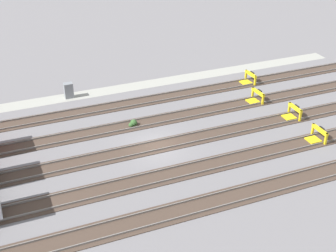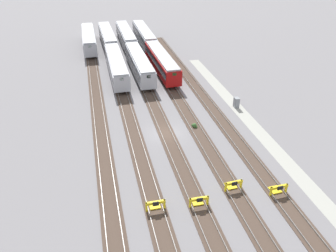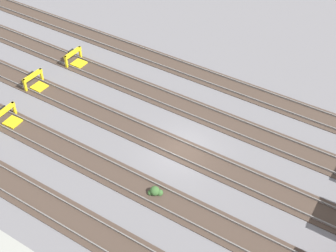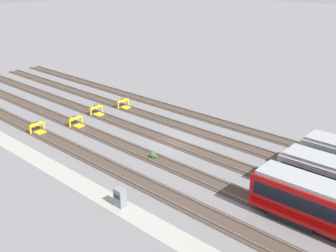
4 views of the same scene
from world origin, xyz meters
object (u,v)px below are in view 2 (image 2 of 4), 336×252
object	(u,v)px
subway_car_back_row_centre	(116,66)
bumper_stop_nearest_track	(277,189)
subway_car_front_row_rightmost	(126,36)
bumper_stop_far_inner_track	(155,204)
bumper_stop_middle_track	(198,201)
electrical_cabinet	(236,102)
bumper_stop_near_inner_track	(232,185)
subway_car_back_row_leftmost	(108,38)
weed_clump	(194,126)
subway_car_front_row_right_inner	(139,64)
subway_car_front_row_left_inner	(144,36)
subway_car_front_row_leftmost	(162,62)
subway_car_front_row_centre	(89,39)

from	to	relation	value
subway_car_back_row_centre	bumper_stop_nearest_track	world-z (taller)	subway_car_back_row_centre
subway_car_front_row_rightmost	bumper_stop_far_inner_track	world-z (taller)	subway_car_front_row_rightmost
subway_car_back_row_centre	bumper_stop_nearest_track	distance (m)	38.41
bumper_stop_middle_track	electrical_cabinet	world-z (taller)	electrical_cabinet
bumper_stop_near_inner_track	electrical_cabinet	xyz separation A→B (m)	(17.35, -8.11, 0.29)
subway_car_back_row_leftmost	bumper_stop_far_inner_track	distance (m)	54.33
bumper_stop_near_inner_track	bumper_stop_nearest_track	bearing A→B (deg)	-111.86
bumper_stop_nearest_track	weed_clump	size ratio (longest dim) A/B	2.18
bumper_stop_far_inner_track	bumper_stop_nearest_track	bearing A→B (deg)	-93.63
subway_car_front_row_right_inner	bumper_stop_near_inner_track	distance (m)	34.72
subway_car_back_row_centre	bumper_stop_near_inner_track	xyz separation A→B (m)	(-34.42, -8.59, -1.53)
bumper_stop_near_inner_track	electrical_cabinet	bearing A→B (deg)	-25.06
bumper_stop_nearest_track	subway_car_front_row_left_inner	bearing A→B (deg)	4.52
subway_car_back_row_centre	bumper_stop_near_inner_track	world-z (taller)	subway_car_back_row_centre
electrical_cabinet	weed_clump	bearing A→B (deg)	117.52
bumper_stop_far_inner_track	electrical_cabinet	world-z (taller)	electrical_cabinet
bumper_stop_near_inner_track	electrical_cabinet	size ratio (longest dim) A/B	1.26
subway_car_front_row_leftmost	electrical_cabinet	distance (m)	18.91
bumper_stop_near_inner_track	electrical_cabinet	distance (m)	19.16
bumper_stop_far_inner_track	subway_car_back_row_leftmost	bearing A→B (deg)	0.05
subway_car_front_row_centre	subway_car_front_row_right_inner	distance (m)	20.72
subway_car_front_row_left_inner	bumper_stop_nearest_track	size ratio (longest dim) A/B	8.97
subway_car_front_row_leftmost	bumper_stop_nearest_track	distance (m)	36.43
bumper_stop_far_inner_track	weed_clump	world-z (taller)	bumper_stop_far_inner_track
bumper_stop_nearest_track	bumper_stop_near_inner_track	bearing A→B (deg)	68.14
subway_car_front_row_left_inner	bumper_stop_nearest_track	distance (m)	55.02
bumper_stop_near_inner_track	bumper_stop_far_inner_track	xyz separation A→B (m)	(-0.91, 8.60, 0.00)
bumper_stop_far_inner_track	electrical_cabinet	xyz separation A→B (m)	(18.26, -16.71, 0.29)
subway_car_front_row_left_inner	bumper_stop_nearest_track	xyz separation A→B (m)	(-54.83, -4.33, -1.53)
subway_car_front_row_left_inner	subway_car_front_row_centre	distance (m)	12.94
bumper_stop_nearest_track	bumper_stop_middle_track	size ratio (longest dim) A/B	1.00
subway_car_front_row_rightmost	bumper_stop_near_inner_track	size ratio (longest dim) A/B	8.97
subway_car_front_row_right_inner	bumper_stop_far_inner_track	xyz separation A→B (m)	(-35.33, 4.34, -1.53)
bumper_stop_near_inner_track	bumper_stop_far_inner_track	size ratio (longest dim) A/B	1.00
bumper_stop_far_inner_track	electrical_cabinet	bearing A→B (deg)	-42.46
subway_car_front_row_left_inner	electrical_cabinet	size ratio (longest dim) A/B	11.26
bumper_stop_nearest_track	weed_clump	xyz separation A→B (m)	(14.82, 4.37, -0.27)
subway_car_front_row_centre	weed_clump	xyz separation A→B (m)	(-40.14, -12.90, -1.80)
subway_car_front_row_leftmost	bumper_stop_middle_track	world-z (taller)	subway_car_front_row_leftmost
subway_car_front_row_right_inner	weed_clump	size ratio (longest dim) A/B	19.61
subway_car_front_row_leftmost	electrical_cabinet	bearing A→B (deg)	-154.77
subway_car_front_row_right_inner	subway_car_back_row_leftmost	bearing A→B (deg)	13.01
subway_car_front_row_centre	subway_car_front_row_right_inner	size ratio (longest dim) A/B	1.00
subway_car_back_row_centre	bumper_stop_near_inner_track	size ratio (longest dim) A/B	8.96
subway_car_front_row_left_inner	subway_car_back_row_centre	world-z (taller)	same
weed_clump	subway_car_front_row_centre	bearing A→B (deg)	17.82
subway_car_front_row_left_inner	bumper_stop_middle_track	distance (m)	54.71
bumper_stop_middle_track	electrical_cabinet	distance (m)	22.50
subway_car_back_row_leftmost	bumper_stop_nearest_track	xyz separation A→B (m)	(-55.13, -12.96, -1.53)
subway_car_front_row_left_inner	bumper_stop_nearest_track	bearing A→B (deg)	-175.48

